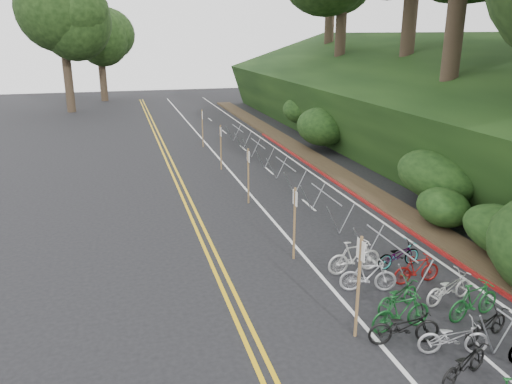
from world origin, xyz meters
TOP-DOWN VIEW (x-y plane):
  - ground at (0.00, 0.00)m, footprint 120.00×120.00m
  - road_markings at (0.63, 10.10)m, footprint 7.47×80.00m
  - red_curb at (5.70, 12.00)m, footprint 0.25×28.00m
  - embankment at (12.96, 19.04)m, footprint 14.30×48.14m
  - bike_racks_rest at (3.00, 13.00)m, footprint 1.14×23.00m
  - signpost_near at (0.56, 0.32)m, footprint 0.08×0.40m
  - signposts_rest at (0.60, 14.00)m, footprint 0.08×18.40m
  - bike_front at (1.55, -0.27)m, footprint 0.89×1.86m
  - bike_valet at (2.96, 0.21)m, footprint 3.05×8.38m

SIDE VIEW (x-z plane):
  - ground at x=0.00m, z-range 0.00..0.00m
  - road_markings at x=0.63m, z-range 0.00..0.01m
  - red_curb at x=5.70m, z-range 0.00..0.10m
  - bike_front at x=1.55m, z-range 0.00..0.94m
  - bike_valet at x=2.96m, z-range -0.07..1.02m
  - bike_racks_rest at x=3.00m, z-range 0.27..1.44m
  - signposts_rest at x=0.60m, z-range 0.18..2.68m
  - signpost_near at x=0.56m, z-range 0.19..2.89m
  - embankment at x=12.96m, z-range -1.99..7.12m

